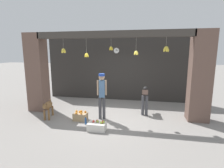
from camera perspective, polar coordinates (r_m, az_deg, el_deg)
name	(u,v)px	position (r m, az deg, el deg)	size (l,w,h in m)	color
ground_plane	(110,117)	(6.72, -0.60, -10.68)	(60.00, 60.00, 0.00)	gray
shop_back_wall	(120,69)	(8.80, 2.64, 4.93)	(7.54, 0.12, 3.15)	#2D2B28
shop_pillar_left	(37,73)	(7.82, -23.21, 3.41)	(0.70, 0.60, 3.15)	brown
shop_pillar_right	(200,77)	(6.76, 26.84, 2.15)	(0.70, 0.60, 3.15)	brown
storefront_awning	(111,35)	(6.41, -0.33, 15.69)	(5.64, 0.31, 0.94)	#3D3833
dog	(48,106)	(6.88, -20.20, -6.82)	(0.40, 0.91, 0.67)	brown
shopkeeper	(102,93)	(6.26, -3.34, -2.82)	(0.33, 0.29, 1.67)	#424247
worker_stooping	(145,97)	(7.01, 10.73, -4.23)	(0.25, 0.77, 1.01)	#424247
fruit_crate_oranges	(80,116)	(6.47, -10.27, -10.33)	(0.47, 0.34, 0.34)	tan
fruit_crate_apples	(97,126)	(5.63, -4.91, -13.60)	(0.56, 0.35, 0.31)	silver
water_bottle	(86,121)	(6.11, -8.60, -11.84)	(0.06, 0.06, 0.25)	#2D60AD
wall_clock	(116,51)	(8.72, 1.46, 10.87)	(0.28, 0.03, 0.28)	black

